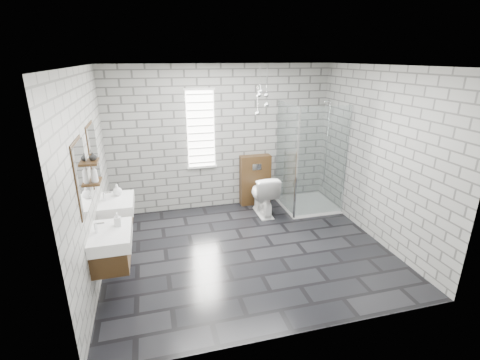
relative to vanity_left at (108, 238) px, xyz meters
name	(u,v)px	position (x,y,z in m)	size (l,w,h in m)	color
floor	(248,250)	(1.91, 0.54, -0.77)	(4.20, 3.60, 0.02)	black
ceiling	(249,65)	(1.91, 0.54, 1.95)	(4.20, 3.60, 0.02)	white
wall_back	(222,139)	(1.91, 2.35, 0.59)	(4.20, 0.02, 2.70)	gray
wall_front	(302,221)	(1.91, -1.27, 0.59)	(4.20, 0.02, 2.70)	gray
wall_left	(89,179)	(-0.20, 0.54, 0.59)	(0.02, 3.60, 2.70)	gray
wall_right	(378,156)	(4.02, 0.54, 0.59)	(0.02, 3.60, 2.70)	gray
vanity_left	(108,238)	(0.00, 0.00, 0.00)	(0.47, 0.70, 1.57)	#422B14
vanity_right	(114,206)	(0.00, 1.00, 0.00)	(0.47, 0.70, 1.57)	#422B14
shelf_lower	(95,182)	(-0.12, 0.49, 0.56)	(0.14, 0.30, 0.03)	#422B14
shelf_upper	(92,162)	(-0.12, 0.49, 0.82)	(0.14, 0.30, 0.03)	#422B14
window	(201,129)	(1.51, 2.32, 0.79)	(0.56, 0.05, 1.48)	white
cistern_panel	(255,180)	(2.54, 2.24, -0.26)	(0.60, 0.20, 1.00)	#422B14
flush_plate	(257,167)	(2.54, 2.13, 0.04)	(0.18, 0.01, 0.12)	silver
shower_enclosure	(306,185)	(3.41, 1.72, -0.25)	(1.00, 1.00, 2.03)	white
pendant_cluster	(262,99)	(2.55, 1.92, 1.35)	(0.25, 0.22, 0.88)	silver
toilet	(263,194)	(2.54, 1.73, -0.37)	(0.43, 0.76, 0.77)	white
soap_bottle_a	(118,219)	(0.12, 0.12, 0.18)	(0.08, 0.08, 0.17)	#B2B2B2
soap_bottle_b	(117,190)	(0.06, 1.16, 0.18)	(0.14, 0.14, 0.17)	#B2B2B2
soap_bottle_c	(94,174)	(-0.11, 0.42, 0.69)	(0.09, 0.09, 0.23)	#B2B2B2
vase	(93,156)	(-0.11, 0.51, 0.89)	(0.09, 0.09, 0.10)	#B2B2B2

